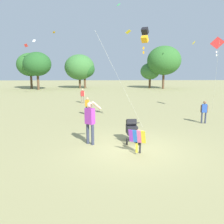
{
  "coord_description": "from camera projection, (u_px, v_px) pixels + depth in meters",
  "views": [
    {
      "loc": [
        -1.09,
        -8.94,
        3.12
      ],
      "look_at": [
        -0.72,
        1.04,
        1.3
      ],
      "focal_mm": 37.45,
      "sensor_mm": 36.0,
      "label": 1
    }
  ],
  "objects": [
    {
      "name": "kite_orange_delta",
      "position": [
        217.0,
        45.0,
        16.47
      ],
      "size": [
        1.91,
        3.98,
        5.45
      ],
      "color": "red",
      "rests_on": "ground"
    },
    {
      "name": "ground_plane",
      "position": [
        131.0,
        148.0,
        9.38
      ],
      "size": [
        120.0,
        120.0,
        0.0
      ],
      "primitive_type": "plane",
      "color": "#938E5B"
    },
    {
      "name": "kite_adult_black",
      "position": [
        145.0,
        36.0,
        12.02
      ],
      "size": [
        2.71,
        3.04,
        5.27
      ],
      "color": "black",
      "rests_on": "ground"
    },
    {
      "name": "person_couple_left",
      "position": [
        204.0,
        110.0,
        13.6
      ],
      "size": [
        0.42,
        0.23,
        1.33
      ],
      "color": "#33384C",
      "rests_on": "ground"
    },
    {
      "name": "person_red_shirt",
      "position": [
        83.0,
        95.0,
        21.8
      ],
      "size": [
        0.42,
        0.25,
        1.35
      ],
      "color": "#7F705B",
      "rests_on": "ground"
    },
    {
      "name": "child_with_butterfly_kite",
      "position": [
        138.0,
        138.0,
        8.73
      ],
      "size": [
        0.65,
        0.48,
        0.94
      ],
      "color": "#232328",
      "rests_on": "ground"
    },
    {
      "name": "treeline_distant",
      "position": [
        97.0,
        65.0,
        37.78
      ],
      "size": [
        26.54,
        7.23,
        6.85
      ],
      "color": "brown",
      "rests_on": "ground"
    },
    {
      "name": "stroller",
      "position": [
        132.0,
        128.0,
        10.11
      ],
      "size": [
        0.57,
        1.09,
        1.03
      ],
      "color": "black",
      "rests_on": "ground"
    },
    {
      "name": "distant_kites_cluster",
      "position": [
        111.0,
        24.0,
        29.9
      ],
      "size": [
        29.04,
        13.52,
        6.58
      ],
      "color": "red"
    },
    {
      "name": "person_sitting_far",
      "position": [
        87.0,
        105.0,
        16.06
      ],
      "size": [
        0.36,
        0.27,
        1.24
      ],
      "color": "#232328",
      "rests_on": "ground"
    },
    {
      "name": "person_adult_flyer",
      "position": [
        90.0,
        119.0,
        9.72
      ],
      "size": [
        0.72,
        0.49,
        1.87
      ],
      "color": "#33384C",
      "rests_on": "ground"
    }
  ]
}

